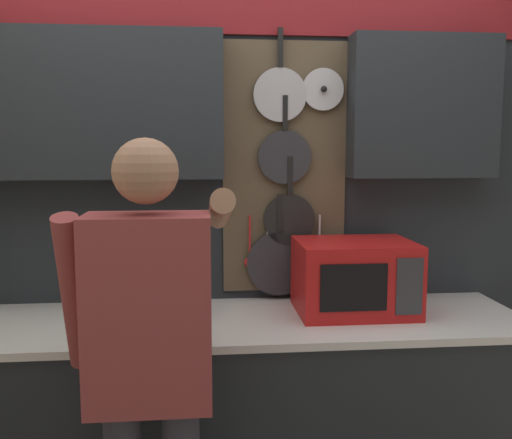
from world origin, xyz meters
TOP-DOWN VIEW (x-y plane):
  - base_cabinet_counter at (0.00, -0.00)m, footprint 2.30×0.65m
  - back_wall_unit at (-0.02, 0.29)m, footprint 2.87×0.20m
  - microwave at (0.46, 0.05)m, footprint 0.49×0.38m
  - knife_block at (-0.29, 0.05)m, footprint 0.11×0.15m
  - utensil_crock at (-0.49, 0.05)m, footprint 0.12×0.12m
  - person at (-0.34, -0.53)m, footprint 0.54×0.64m

SIDE VIEW (x-z plane):
  - base_cabinet_counter at x=0.00m, z-range 0.00..0.89m
  - person at x=-0.34m, z-range 0.15..1.77m
  - utensil_crock at x=-0.49m, z-range 0.81..1.17m
  - knife_block at x=-0.29m, z-range 0.86..1.13m
  - microwave at x=0.46m, z-range 0.90..1.20m
  - back_wall_unit at x=-0.02m, z-range 0.23..2.75m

